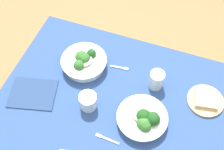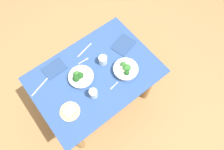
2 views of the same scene
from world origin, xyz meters
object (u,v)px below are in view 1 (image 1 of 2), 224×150
(bread_side_plate, at_px, (206,100))
(napkin_folded_upper, at_px, (33,94))
(water_glass_side, at_px, (156,80))
(broccoli_bowl_near, at_px, (143,119))
(water_glass_center, at_px, (88,101))
(broccoli_bowl_far, at_px, (84,62))
(fork_by_far_bowl, at_px, (120,68))
(fork_by_near_bowl, at_px, (106,139))

(bread_side_plate, height_order, napkin_folded_upper, bread_side_plate)
(napkin_folded_upper, bearing_deg, water_glass_side, 24.51)
(broccoli_bowl_near, height_order, bread_side_plate, broccoli_bowl_near)
(bread_side_plate, distance_m, water_glass_center, 0.55)
(broccoli_bowl_near, relative_size, bread_side_plate, 1.32)
(broccoli_bowl_far, distance_m, bread_side_plate, 0.62)
(water_glass_center, bearing_deg, napkin_folded_upper, -173.38)
(broccoli_bowl_far, relative_size, water_glass_center, 2.76)
(water_glass_center, height_order, fork_by_far_bowl, water_glass_center)
(broccoli_bowl_near, bearing_deg, bread_side_plate, 39.18)
(fork_by_far_bowl, height_order, fork_by_near_bowl, same)
(broccoli_bowl_near, distance_m, water_glass_side, 0.21)
(bread_side_plate, relative_size, fork_by_far_bowl, 1.77)
(broccoli_bowl_far, distance_m, water_glass_center, 0.23)
(water_glass_center, height_order, fork_by_near_bowl, water_glass_center)
(fork_by_near_bowl, bearing_deg, napkin_folded_upper, -9.28)
(bread_side_plate, bearing_deg, broccoli_bowl_far, -179.68)
(broccoli_bowl_near, relative_size, napkin_folded_upper, 1.05)
(broccoli_bowl_far, relative_size, fork_by_far_bowl, 2.34)
(broccoli_bowl_near, relative_size, water_glass_side, 2.36)
(fork_by_far_bowl, bearing_deg, napkin_folded_upper, -147.93)
(water_glass_center, relative_size, napkin_folded_upper, 0.38)
(fork_by_far_bowl, bearing_deg, water_glass_center, -112.93)
(napkin_folded_upper, bearing_deg, water_glass_center, 6.62)
(bread_side_plate, xyz_separation_m, fork_by_near_bowl, (-0.38, -0.33, -0.01))
(fork_by_far_bowl, distance_m, napkin_folded_upper, 0.45)
(water_glass_center, bearing_deg, fork_by_far_bowl, 74.54)
(water_glass_center, distance_m, water_glass_side, 0.34)
(fork_by_near_bowl, relative_size, napkin_folded_upper, 0.51)
(broccoli_bowl_far, bearing_deg, broccoli_bowl_near, -28.26)
(broccoli_bowl_near, height_order, water_glass_center, broccoli_bowl_near)
(broccoli_bowl_far, relative_size, broccoli_bowl_near, 1.00)
(broccoli_bowl_far, xyz_separation_m, broccoli_bowl_near, (0.37, -0.20, -0.00))
(broccoli_bowl_near, relative_size, fork_by_near_bowl, 2.06)
(water_glass_side, relative_size, napkin_folded_upper, 0.44)
(broccoli_bowl_far, height_order, water_glass_side, water_glass_side)
(broccoli_bowl_near, distance_m, water_glass_center, 0.26)
(water_glass_center, xyz_separation_m, fork_by_near_bowl, (0.14, -0.13, -0.04))
(water_glass_center, xyz_separation_m, napkin_folded_upper, (-0.28, -0.03, -0.04))
(napkin_folded_upper, bearing_deg, broccoli_bowl_near, 3.94)
(bread_side_plate, xyz_separation_m, water_glass_side, (-0.25, 0.01, 0.04))
(broccoli_bowl_far, distance_m, broccoli_bowl_near, 0.42)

